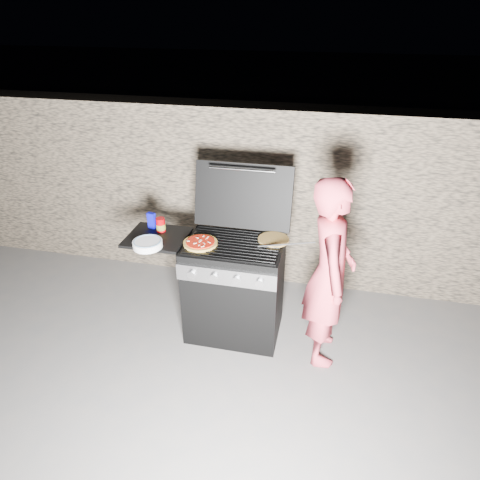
% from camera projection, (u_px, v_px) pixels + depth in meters
% --- Properties ---
extents(ground, '(50.00, 50.00, 0.00)m').
position_uv_depth(ground, '(235.00, 329.00, 3.93)').
color(ground, '#645E59').
extents(stone_wall, '(8.00, 0.35, 1.80)m').
position_uv_depth(stone_wall, '(257.00, 195.00, 4.38)').
color(stone_wall, '#7D6952').
rests_on(stone_wall, ground).
extents(gas_grill, '(1.34, 0.79, 0.91)m').
position_uv_depth(gas_grill, '(207.00, 285.00, 3.75)').
color(gas_grill, black).
rests_on(gas_grill, ground).
extents(pizza_topped, '(0.30, 0.30, 0.03)m').
position_uv_depth(pizza_topped, '(200.00, 242.00, 3.47)').
color(pizza_topped, '#C87941').
rests_on(pizza_topped, gas_grill).
extents(pizza_plain, '(0.28, 0.28, 0.01)m').
position_uv_depth(pizza_plain, '(274.00, 239.00, 3.53)').
color(pizza_plain, gold).
rests_on(pizza_plain, gas_grill).
extents(sauce_jar, '(0.10, 0.10, 0.12)m').
position_uv_depth(sauce_jar, '(161.00, 225.00, 3.66)').
color(sauce_jar, '#9D0005').
rests_on(sauce_jar, gas_grill).
extents(blue_carton, '(0.07, 0.05, 0.14)m').
position_uv_depth(blue_carton, '(152.00, 220.00, 3.71)').
color(blue_carton, '#0707B3').
rests_on(blue_carton, gas_grill).
extents(plate_stack, '(0.27, 0.27, 0.05)m').
position_uv_depth(plate_stack, '(148.00, 244.00, 3.44)').
color(plate_stack, white).
rests_on(plate_stack, gas_grill).
extents(person, '(0.43, 0.61, 1.59)m').
position_uv_depth(person, '(329.00, 274.00, 3.31)').
color(person, '#DC4354').
rests_on(person, ground).
extents(tongs, '(0.45, 0.04, 0.09)m').
position_uv_depth(tongs, '(286.00, 244.00, 3.38)').
color(tongs, '#252525').
rests_on(tongs, gas_grill).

